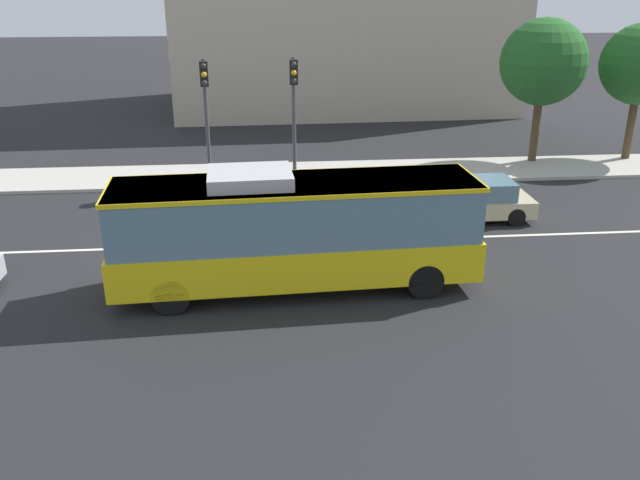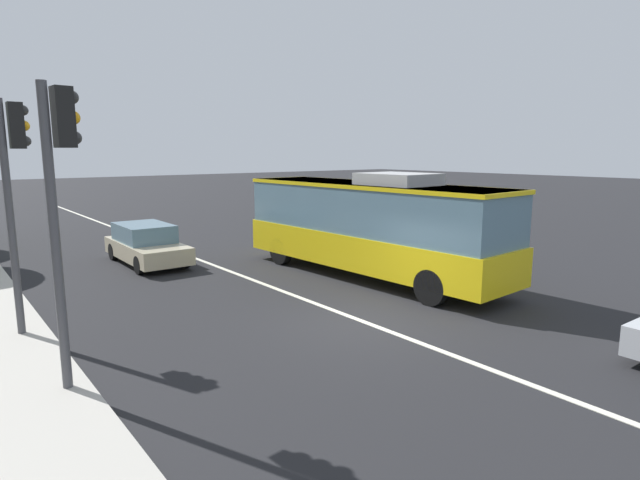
{
  "view_description": "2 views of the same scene",
  "coord_description": "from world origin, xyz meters",
  "px_view_note": "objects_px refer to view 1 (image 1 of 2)",
  "views": [
    {
      "loc": [
        2.52,
        -20.35,
        8.26
      ],
      "look_at": [
        4.2,
        -1.55,
        0.71
      ],
      "focal_mm": 37.44,
      "sensor_mm": 36.0,
      "label": 1
    },
    {
      "loc": [
        -8.77,
        8.25,
        4.11
      ],
      "look_at": [
        5.37,
        -2.84,
        1.01
      ],
      "focal_mm": 28.81,
      "sensor_mm": 36.0,
      "label": 2
    }
  ],
  "objects_px": {
    "transit_bus": "(295,228)",
    "street_tree_kerbside_left": "(543,62)",
    "sedan_beige": "(471,200)",
    "traffic_light_mid_block": "(294,99)",
    "traffic_light_near_corner": "(206,102)"
  },
  "relations": [
    {
      "from": "street_tree_kerbside_left",
      "to": "sedan_beige",
      "type": "bearing_deg",
      "value": -125.65
    },
    {
      "from": "transit_bus",
      "to": "street_tree_kerbside_left",
      "type": "relative_size",
      "value": 1.55
    },
    {
      "from": "transit_bus",
      "to": "sedan_beige",
      "type": "distance_m",
      "value": 8.4
    },
    {
      "from": "traffic_light_near_corner",
      "to": "traffic_light_mid_block",
      "type": "height_order",
      "value": "same"
    },
    {
      "from": "transit_bus",
      "to": "traffic_light_mid_block",
      "type": "distance_m",
      "value": 10.1
    },
    {
      "from": "traffic_light_near_corner",
      "to": "street_tree_kerbside_left",
      "type": "xyz_separation_m",
      "value": [
        14.72,
        2.56,
        1.04
      ]
    },
    {
      "from": "sedan_beige",
      "to": "traffic_light_mid_block",
      "type": "xyz_separation_m",
      "value": [
        -6.06,
        4.82,
        2.84
      ]
    },
    {
      "from": "traffic_light_near_corner",
      "to": "traffic_light_mid_block",
      "type": "distance_m",
      "value": 3.51
    },
    {
      "from": "transit_bus",
      "to": "street_tree_kerbside_left",
      "type": "distance_m",
      "value": 17.23
    },
    {
      "from": "sedan_beige",
      "to": "traffic_light_mid_block",
      "type": "bearing_deg",
      "value": -38.04
    },
    {
      "from": "street_tree_kerbside_left",
      "to": "traffic_light_near_corner",
      "type": "bearing_deg",
      "value": -170.14
    },
    {
      "from": "sedan_beige",
      "to": "street_tree_kerbside_left",
      "type": "xyz_separation_m",
      "value": [
        5.16,
        7.2,
        3.88
      ]
    },
    {
      "from": "traffic_light_near_corner",
      "to": "street_tree_kerbside_left",
      "type": "distance_m",
      "value": 14.98
    },
    {
      "from": "transit_bus",
      "to": "street_tree_kerbside_left",
      "type": "xyz_separation_m",
      "value": [
        11.74,
        12.31,
        2.8
      ]
    },
    {
      "from": "transit_bus",
      "to": "traffic_light_near_corner",
      "type": "distance_m",
      "value": 10.34
    }
  ]
}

